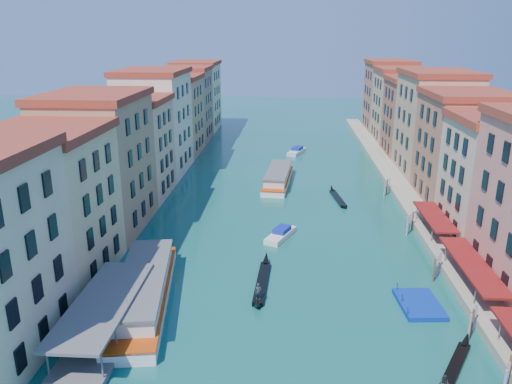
% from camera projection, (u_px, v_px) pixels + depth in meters
% --- Properties ---
extents(left_bank_palazzos, '(12.80, 128.40, 21.00)m').
position_uv_depth(left_bank_palazzos, '(147.00, 131.00, 95.99)').
color(left_bank_palazzos, beige).
rests_on(left_bank_palazzos, ground).
extents(right_bank_palazzos, '(12.80, 128.40, 21.00)m').
position_uv_depth(right_bank_palazzos, '(443.00, 135.00, 92.83)').
color(right_bank_palazzos, brown).
rests_on(right_bank_palazzos, ground).
extents(quay, '(4.00, 140.00, 1.00)m').
position_uv_depth(quay, '(395.00, 181.00, 96.14)').
color(quay, gray).
rests_on(quay, ground).
extents(restaurant_awnings, '(3.20, 44.55, 3.12)m').
position_uv_depth(restaurant_awnings, '(474.00, 267.00, 55.45)').
color(restaurant_awnings, maroon).
rests_on(restaurant_awnings, ground).
extents(vaporetto_stop, '(5.40, 16.40, 3.65)m').
position_uv_depth(vaporetto_stop, '(105.00, 321.00, 47.82)').
color(vaporetto_stop, '#5D5E60').
rests_on(vaporetto_stop, ground).
extents(mooring_poles_right, '(1.44, 54.24, 3.20)m').
position_uv_depth(mooring_poles_right, '(430.00, 258.00, 61.67)').
color(mooring_poles_right, brown).
rests_on(mooring_poles_right, ground).
extents(mooring_poles_left, '(0.24, 8.24, 3.20)m').
position_uv_depth(mooring_poles_left, '(80.00, 321.00, 48.02)').
color(mooring_poles_left, brown).
rests_on(mooring_poles_left, ground).
extents(vaporetto_near, '(8.19, 22.90, 3.33)m').
position_uv_depth(vaporetto_near, '(144.00, 289.00, 53.60)').
color(vaporetto_near, white).
rests_on(vaporetto_near, ground).
extents(vaporetto_far, '(5.85, 19.06, 2.79)m').
position_uv_depth(vaporetto_far, '(278.00, 177.00, 96.41)').
color(vaporetto_far, white).
rests_on(vaporetto_far, ground).
extents(gondola_fore, '(1.63, 13.17, 2.62)m').
position_uv_depth(gondola_fore, '(262.00, 281.00, 57.61)').
color(gondola_fore, black).
rests_on(gondola_fore, ground).
extents(gondola_right, '(6.37, 10.21, 2.25)m').
position_uv_depth(gondola_right, '(453.00, 369.00, 42.52)').
color(gondola_right, black).
rests_on(gondola_right, ground).
extents(gondola_far, '(2.52, 11.53, 1.64)m').
position_uv_depth(gondola_far, '(338.00, 197.00, 87.24)').
color(gondola_far, black).
rests_on(gondola_far, ground).
extents(motorboat_mid, '(4.58, 7.00, 1.39)m').
position_uv_depth(motorboat_mid, '(281.00, 234.00, 70.90)').
color(motorboat_mid, white).
rests_on(motorboat_mid, ground).
extents(motorboat_far, '(4.80, 7.76, 1.54)m').
position_uv_depth(motorboat_far, '(297.00, 151.00, 120.38)').
color(motorboat_far, silver).
rests_on(motorboat_far, ground).
extents(blue_dock, '(4.61, 6.50, 0.52)m').
position_uv_depth(blue_dock, '(419.00, 304.00, 53.07)').
color(blue_dock, '#092FA1').
rests_on(blue_dock, ground).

